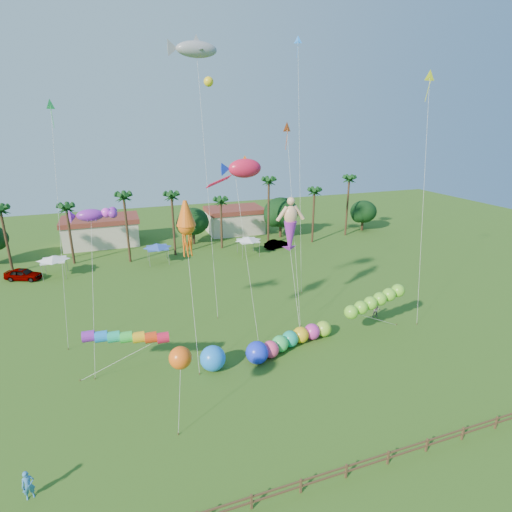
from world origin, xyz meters
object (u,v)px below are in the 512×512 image
object	(u,v)px
spectator_a	(28,485)
caterpillar_inflatable	(287,341)
car_a	(23,274)
blue_ball	(213,358)
spectator_b	(376,310)
car_b	(276,244)

from	to	relation	value
spectator_a	caterpillar_inflatable	world-z (taller)	caterpillar_inflatable
car_a	caterpillar_inflatable	world-z (taller)	caterpillar_inflatable
spectator_a	blue_ball	world-z (taller)	blue_ball
spectator_b	blue_ball	bearing A→B (deg)	-147.55
car_a	spectator_b	xyz separation A→B (m)	(38.26, -25.27, 0.05)
car_b	blue_ball	xyz separation A→B (m)	(-18.48, -30.42, 0.40)
blue_ball	spectator_a	bearing A→B (deg)	-146.12
caterpillar_inflatable	blue_ball	world-z (taller)	blue_ball
spectator_b	caterpillar_inflatable	bearing A→B (deg)	-145.10
car_a	spectator_a	size ratio (longest dim) A/B	2.59
blue_ball	car_b	bearing A→B (deg)	58.73
car_a	car_b	distance (m)	37.65
spectator_b	car_a	bearing A→B (deg)	168.76
car_b	caterpillar_inflatable	size ratio (longest dim) A/B	0.43
spectator_a	spectator_b	distance (m)	34.10
car_a	spectator_b	size ratio (longest dim) A/B	2.78
spectator_a	blue_ball	xyz separation A→B (m)	(12.79, 8.58, 0.19)
car_a	spectator_a	bearing A→B (deg)	-147.12
car_a	car_b	size ratio (longest dim) A/B	1.11
spectator_a	blue_ball	distance (m)	15.40
car_a	car_b	xyz separation A→B (m)	(37.61, 1.70, -0.10)
spectator_b	blue_ball	world-z (taller)	blue_ball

